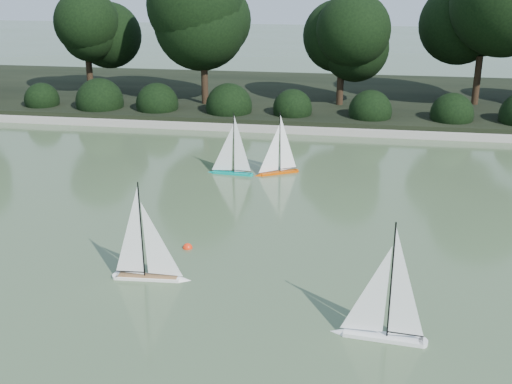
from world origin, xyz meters
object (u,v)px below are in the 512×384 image
(sailboat_white_b, at_px, (153,264))
(sailboat_orange, at_px, (275,164))
(sailboat_teal, at_px, (229,164))
(sailboat_white_a, at_px, (377,319))
(race_buoy, at_px, (188,248))

(sailboat_white_b, height_order, sailboat_orange, sailboat_white_b)
(sailboat_white_b, distance_m, sailboat_teal, 4.97)
(sailboat_white_a, relative_size, sailboat_orange, 1.15)
(sailboat_orange, height_order, sailboat_teal, sailboat_teal)
(sailboat_white_a, height_order, sailboat_teal, sailboat_white_a)
(sailboat_teal, xyz_separation_m, race_buoy, (0.11, -3.85, -0.22))
(sailboat_white_b, relative_size, sailboat_teal, 1.12)
(sailboat_white_b, bearing_deg, sailboat_orange, 77.95)
(sailboat_orange, bearing_deg, sailboat_white_b, -102.05)
(sailboat_teal, distance_m, race_buoy, 3.86)
(sailboat_white_a, height_order, sailboat_white_b, sailboat_white_a)
(sailboat_white_a, relative_size, sailboat_white_b, 1.02)
(race_buoy, bearing_deg, sailboat_white_b, -100.49)
(sailboat_white_a, bearing_deg, sailboat_white_b, 161.60)
(sailboat_orange, height_order, race_buoy, sailboat_orange)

